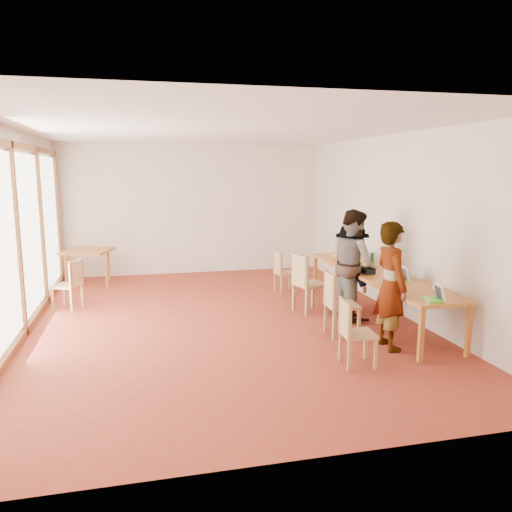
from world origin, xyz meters
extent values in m
plane|color=maroon|center=(0.00, 0.00, 0.00)|extent=(8.00, 8.00, 0.00)
cube|color=silver|center=(0.00, 4.00, 1.50)|extent=(6.00, 0.10, 3.00)
cube|color=silver|center=(0.00, -4.00, 1.50)|extent=(6.00, 0.10, 3.00)
cube|color=silver|center=(3.00, 0.00, 1.50)|extent=(0.10, 8.00, 3.00)
cube|color=white|center=(-2.96, 0.00, 1.50)|extent=(0.10, 8.00, 3.00)
cube|color=white|center=(0.00, 0.00, 3.02)|extent=(6.00, 8.00, 0.04)
cube|color=#C8792C|center=(2.50, -0.34, 0.72)|extent=(0.80, 4.00, 0.05)
cube|color=#C8792C|center=(2.16, -2.28, 0.35)|extent=(0.06, 0.06, 0.70)
cube|color=#C8792C|center=(2.16, 1.60, 0.35)|extent=(0.06, 0.06, 0.70)
cube|color=#C8792C|center=(2.84, -2.28, 0.35)|extent=(0.06, 0.06, 0.70)
cube|color=#C8792C|center=(2.84, 1.60, 0.35)|extent=(0.06, 0.06, 0.70)
cube|color=#C8792C|center=(-2.32, 3.20, 0.72)|extent=(0.90, 0.90, 0.05)
cube|color=#C8792C|center=(-2.71, 2.81, 0.35)|extent=(0.05, 0.05, 0.70)
cube|color=#C8792C|center=(-2.71, 3.59, 0.35)|extent=(0.05, 0.05, 0.70)
cube|color=#C8792C|center=(-1.93, 2.81, 0.35)|extent=(0.05, 0.05, 0.70)
cube|color=#C8792C|center=(-1.93, 3.59, 0.35)|extent=(0.05, 0.05, 0.70)
cube|color=tan|center=(1.35, -2.19, 0.40)|extent=(0.42, 0.42, 0.04)
cube|color=tan|center=(1.17, -2.17, 0.62)|extent=(0.07, 0.39, 0.41)
cube|color=tan|center=(1.61, -1.06, 0.45)|extent=(0.45, 0.45, 0.04)
cube|color=tan|center=(1.41, -1.06, 0.70)|extent=(0.06, 0.44, 0.46)
cube|color=tan|center=(1.56, 0.21, 0.48)|extent=(0.57, 0.57, 0.04)
cube|color=tan|center=(1.36, 0.16, 0.74)|extent=(0.16, 0.46, 0.49)
cube|color=tan|center=(1.56, 1.66, 0.39)|extent=(0.42, 0.42, 0.04)
cube|color=tan|center=(1.39, 1.64, 0.61)|extent=(0.08, 0.38, 0.40)
cube|color=tan|center=(-2.50, 1.33, 0.42)|extent=(0.54, 0.54, 0.04)
cube|color=tan|center=(-2.33, 1.26, 0.65)|extent=(0.20, 0.39, 0.42)
imported|color=gray|center=(2.02, -1.71, 0.87)|extent=(0.42, 0.64, 1.74)
imported|color=gray|center=(2.13, -0.27, 0.89)|extent=(0.72, 0.90, 1.79)
imported|color=gray|center=(2.15, -0.13, 0.77)|extent=(0.59, 1.01, 1.54)
cube|color=#60D72E|center=(2.38, -2.14, 0.76)|extent=(0.22, 0.29, 0.03)
cube|color=white|center=(2.47, -2.15, 0.86)|extent=(0.11, 0.25, 0.22)
cube|color=#60D72E|center=(2.55, -0.98, 0.76)|extent=(0.22, 0.29, 0.03)
cube|color=white|center=(2.64, -1.00, 0.86)|extent=(0.11, 0.25, 0.22)
cube|color=#60D72E|center=(2.59, 0.64, 0.76)|extent=(0.25, 0.29, 0.03)
cube|color=white|center=(2.67, 0.61, 0.85)|extent=(0.15, 0.24, 0.21)
imported|color=gold|center=(2.32, 0.92, 0.80)|extent=(0.18, 0.18, 0.11)
cylinder|color=#1B7B37|center=(2.56, -0.06, 0.89)|extent=(0.07, 0.07, 0.28)
cylinder|color=silver|center=(2.39, -0.05, 0.80)|extent=(0.07, 0.07, 0.09)
cylinder|color=white|center=(2.77, -1.60, 0.78)|extent=(0.08, 0.08, 0.06)
cube|color=#F357A1|center=(2.78, 0.00, 0.76)|extent=(0.05, 0.10, 0.01)
cube|color=black|center=(2.33, -0.37, 0.80)|extent=(0.16, 0.26, 0.09)
camera|label=1|loc=(-1.24, -7.64, 2.40)|focal=35.00mm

